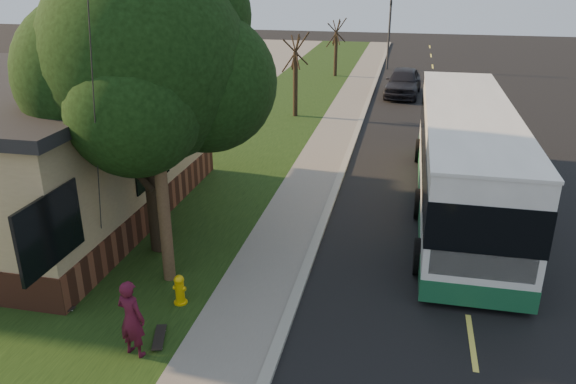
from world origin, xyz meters
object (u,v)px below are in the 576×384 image
object	(u,v)px
fire_hydrant	(180,290)
bare_tree_near	(295,76)
bare_tree_far	(336,48)
skateboarder	(131,318)
dumpster	(65,181)
leafy_tree	(148,64)
skateboard_spare	(59,305)
distant_car	(403,82)
transit_bus	(464,156)
utility_pole	(154,101)
traffic_signal	(390,27)
skateboard_main	(159,337)

from	to	relation	value
fire_hydrant	bare_tree_near	size ratio (longest dim) A/B	0.17
bare_tree_far	skateboarder	bearing A→B (deg)	-89.63
bare_tree_far	dumpster	bearing A→B (deg)	-103.17
leafy_tree	skateboard_spare	distance (m)	6.19
dumpster	distant_car	size ratio (longest dim) A/B	0.37
bare_tree_near	dumpster	bearing A→B (deg)	-112.50
fire_hydrant	transit_bus	bearing A→B (deg)	47.15
utility_pole	skateboard_spare	world-z (taller)	utility_pole
traffic_signal	dumpster	distance (m)	30.39
fire_hydrant	bare_tree_far	size ratio (longest dim) A/B	0.18
fire_hydrant	distant_car	size ratio (longest dim) A/B	0.15
bare_tree_near	traffic_signal	size ratio (longest dim) A/B	0.78
skateboard_main	leafy_tree	bearing A→B (deg)	112.31
fire_hydrant	distant_car	distance (m)	25.02
fire_hydrant	distant_car	bearing A→B (deg)	79.61
distant_car	skateboard_main	bearing A→B (deg)	-95.73
utility_pole	skateboard_spare	bearing A→B (deg)	-138.30
skateboarder	distant_car	distance (m)	26.97
skateboarder	dumpster	xyz separation A→B (m)	(-6.02, 7.12, -0.20)
leafy_tree	traffic_signal	distance (m)	31.76
leafy_tree	dumpster	size ratio (longest dim) A/B	4.27
utility_pole	fire_hydrant	bearing A→B (deg)	-54.62
distant_car	skateboard_spare	bearing A→B (deg)	-101.95
bare_tree_near	utility_pole	bearing A→B (deg)	-89.34
utility_pole	dumpster	size ratio (longest dim) A/B	4.96
transit_bus	fire_hydrant	bearing A→B (deg)	-132.85
bare_tree_near	skateboarder	xyz separation A→B (m)	(0.71, -19.94, -1.23)
traffic_signal	skateboarder	size ratio (longest dim) A/B	3.24
utility_pole	skateboarder	distance (m)	4.76
traffic_signal	transit_bus	distance (m)	26.98
traffic_signal	utility_pole	bearing A→B (deg)	-96.58
fire_hydrant	skateboarder	size ratio (longest dim) A/B	0.44
fire_hydrant	dumpster	xyz separation A→B (m)	(-6.21, 5.18, 0.29)
bare_tree_far	distant_car	xyz separation A→B (m)	(4.91, -5.39, -1.16)
transit_bus	distant_car	xyz separation A→B (m)	(-2.26, 17.31, -0.96)
skateboard_main	utility_pole	bearing A→B (deg)	108.43
utility_pole	traffic_signal	xyz separation A→B (m)	(3.81, 33.01, -1.47)
transit_bus	skateboarder	world-z (taller)	transit_bus
fire_hydrant	skateboard_spare	distance (m)	2.81
fire_hydrant	bare_tree_near	xyz separation A→B (m)	(-0.90, 18.00, 1.72)
utility_pole	bare_tree_far	xyz separation A→B (m)	(0.31, 29.01, -2.63)
traffic_signal	skateboard_main	distance (m)	35.68
skateboard_spare	distant_car	bearing A→B (deg)	74.16
bare_tree_far	distant_car	bearing A→B (deg)	-47.64
skateboarder	dumpster	size ratio (longest dim) A/B	0.93
distant_car	fire_hydrant	bearing A→B (deg)	-96.50
bare_tree_near	dumpster	size ratio (longest dim) A/B	2.35
fire_hydrant	leafy_tree	xyz separation A→B (m)	(-1.57, 2.65, 4.73)
fire_hydrant	skateboard_spare	size ratio (longest dim) A/B	0.85
utility_pole	dumpster	distance (m)	7.94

